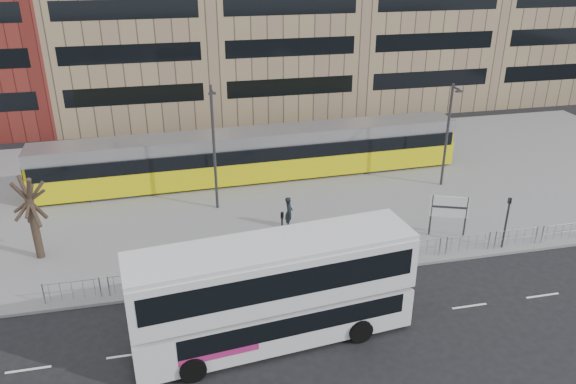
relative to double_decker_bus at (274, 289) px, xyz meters
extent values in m
plane|color=black|center=(3.69, 4.27, -2.62)|extent=(120.00, 120.00, 0.00)
cube|color=gray|center=(3.69, 16.27, -2.55)|extent=(64.00, 24.00, 0.15)
cube|color=gray|center=(3.69, 4.32, -2.55)|extent=(64.00, 0.25, 0.17)
cylinder|color=#999CA1|center=(5.69, 4.77, -1.42)|extent=(32.00, 0.05, 0.05)
cylinder|color=#999CA1|center=(5.69, 4.77, -1.92)|extent=(32.00, 0.04, 0.04)
cylinder|color=#999CA1|center=(-10.31, 4.77, -1.92)|extent=(0.07, 0.07, 1.10)
cube|color=white|center=(4.69, 0.27, -2.62)|extent=(62.00, 0.12, 0.01)
cube|color=silver|center=(0.00, 0.00, -1.46)|extent=(12.36, 4.15, 1.87)
cube|color=silver|center=(0.00, 0.00, 0.85)|extent=(12.36, 4.15, 2.31)
cube|color=silver|center=(0.00, 0.00, 2.06)|extent=(12.34, 4.03, 0.33)
cube|color=black|center=(0.55, 0.06, -1.02)|extent=(10.17, 3.94, 0.94)
cube|color=black|center=(0.00, 0.00, 1.07)|extent=(11.70, 4.11, 1.21)
cube|color=#AC226B|center=(-2.74, -0.31, -1.52)|extent=(3.60, 3.19, 0.55)
cylinder|color=black|center=(3.66, -1.00, -2.07)|extent=(1.13, 0.45, 1.10)
cylinder|color=black|center=(3.35, 1.79, -2.07)|extent=(1.13, 0.45, 1.10)
cylinder|color=black|center=(-3.68, -1.83, -2.07)|extent=(1.13, 0.45, 1.10)
cylinder|color=black|center=(-3.99, 0.96, -2.07)|extent=(1.13, 0.45, 1.10)
cube|color=yellow|center=(2.08, 17.83, -1.44)|extent=(30.49, 3.84, 1.74)
cube|color=black|center=(2.08, 17.83, -0.24)|extent=(30.06, 3.86, 0.98)
cube|color=#9F9FA3|center=(2.08, 17.83, 0.68)|extent=(30.48, 3.61, 0.87)
cube|color=yellow|center=(16.63, 18.29, -0.73)|extent=(1.38, 2.49, 2.82)
cube|color=yellow|center=(-12.47, 17.38, -0.73)|extent=(1.38, 2.49, 2.82)
cylinder|color=#2D2D30|center=(2.08, 17.83, -0.62)|extent=(2.67, 2.67, 3.26)
cube|color=#2D2D30|center=(11.85, 18.14, -2.20)|extent=(3.34, 2.84, 0.54)
cube|color=#2D2D30|center=(-7.69, 17.53, -2.20)|extent=(3.34, 2.84, 0.54)
cylinder|color=#2D2D30|center=(10.82, 7.14, -1.21)|extent=(0.11, 0.11, 2.53)
cylinder|color=#2D2D30|center=(12.66, 6.44, -1.21)|extent=(0.11, 0.11, 2.53)
cube|color=white|center=(11.74, 6.79, -0.60)|extent=(2.09, 0.86, 1.32)
cylinder|color=#2D2D30|center=(6.91, 4.67, -2.09)|extent=(0.06, 0.06, 0.75)
cube|color=#0B7CA9|center=(6.91, 4.67, -1.62)|extent=(0.73, 0.31, 1.13)
cube|color=white|center=(6.91, 4.64, -1.62)|extent=(0.44, 0.17, 0.47)
imported|color=black|center=(2.90, 9.90, -1.49)|extent=(0.64, 0.82, 1.96)
cylinder|color=#2D2D30|center=(1.62, 5.82, -0.97)|extent=(0.12, 0.12, 3.00)
imported|color=#2D2D30|center=(1.62, 5.82, 0.13)|extent=(0.23, 0.25, 1.00)
cylinder|color=#2D2D30|center=(14.19, 4.80, -0.97)|extent=(0.12, 0.12, 3.00)
imported|color=#2D2D30|center=(14.19, 4.80, 0.13)|extent=(0.20, 0.23, 1.00)
cylinder|color=#2D2D30|center=(-1.08, 13.49, 1.58)|extent=(0.18, 0.18, 8.11)
cylinder|color=#2D2D30|center=(-1.08, 13.09, 5.44)|extent=(0.14, 0.90, 0.14)
cube|color=#2D2D30|center=(-1.08, 12.64, 5.34)|extent=(0.45, 0.20, 0.12)
cylinder|color=#2D2D30|center=(14.90, 13.73, 1.17)|extent=(0.18, 0.18, 7.28)
cylinder|color=#2D2D30|center=(14.90, 13.33, 4.61)|extent=(0.14, 0.90, 0.14)
cube|color=#2D2D30|center=(14.90, 12.88, 4.51)|extent=(0.45, 0.20, 0.12)
cylinder|color=#2D2219|center=(-11.27, 9.42, -0.66)|extent=(0.44, 0.44, 3.61)
camera|label=1|loc=(-3.76, -19.63, 13.68)|focal=35.00mm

